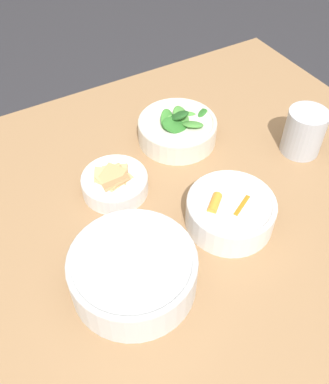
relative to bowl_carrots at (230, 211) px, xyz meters
The scene contains 7 objects.
ground_plane 0.81m from the bowl_carrots, 29.84° to the right, with size 10.00×10.00×0.00m, color #2D2D33.
dining_table 0.18m from the bowl_carrots, 29.84° to the right, with size 1.08×0.91×0.77m.
bowl_carrots is the anchor object (origin of this frame).
bowl_greens 0.24m from the bowl_carrots, 99.10° to the right, with size 0.17×0.16×0.09m.
bowl_beans_hotdog 0.20m from the bowl_carrots, ahead, with size 0.19×0.19×0.07m.
bowl_cookies 0.22m from the bowl_carrots, 50.63° to the right, with size 0.12×0.12×0.05m.
cup 0.25m from the bowl_carrots, 160.53° to the right, with size 0.08×0.08×0.09m.
Camera 1 is at (0.25, 0.40, 1.36)m, focal length 40.00 mm.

